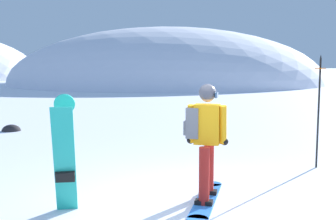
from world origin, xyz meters
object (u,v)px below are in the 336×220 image
object	(u,v)px
spare_snowboard	(65,154)
rock_dark	(11,131)
piste_marker_near	(319,104)
snowboarder_main	(205,139)

from	to	relation	value
spare_snowboard	rock_dark	distance (m)	7.51
spare_snowboard	piste_marker_near	world-z (taller)	piste_marker_near
rock_dark	snowboarder_main	bearing A→B (deg)	-58.26
spare_snowboard	rock_dark	world-z (taller)	spare_snowboard
snowboarder_main	rock_dark	bearing A→B (deg)	121.74
piste_marker_near	snowboarder_main	bearing A→B (deg)	-149.61
snowboarder_main	spare_snowboard	distance (m)	1.98
piste_marker_near	rock_dark	world-z (taller)	piste_marker_near
piste_marker_near	rock_dark	bearing A→B (deg)	142.03
snowboarder_main	piste_marker_near	size ratio (longest dim) A/B	0.79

